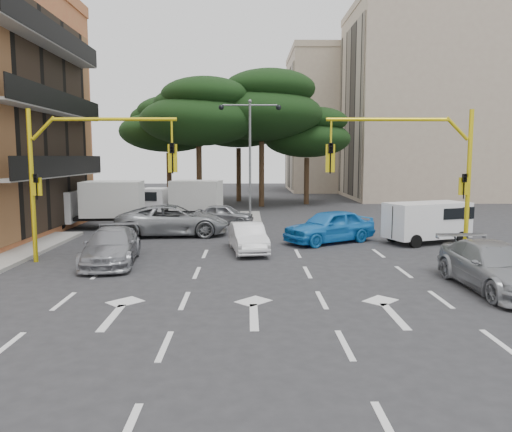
{
  "coord_description": "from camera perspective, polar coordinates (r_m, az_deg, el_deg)",
  "views": [
    {
      "loc": [
        -0.15,
        -17.63,
        4.17
      ],
      "look_at": [
        0.2,
        3.85,
        1.6
      ],
      "focal_mm": 35.0,
      "sensor_mm": 36.0,
      "label": 1
    }
  ],
  "objects": [
    {
      "name": "pine_left_far",
      "position": [
        44.2,
        -9.94,
        10.28
      ],
      "size": [
        8.32,
        8.32,
        9.3
      ],
      "color": "#382616",
      "rests_on": "ground"
    },
    {
      "name": "car_white_hatch",
      "position": [
        21.89,
        -0.92,
        -2.48
      ],
      "size": [
        1.89,
        3.99,
        1.26
      ],
      "primitive_type": "imported",
      "rotation": [
        0.0,
        0.0,
        0.15
      ],
      "color": "white",
      "rests_on": "ground"
    },
    {
      "name": "median_strip",
      "position": [
        33.88,
        -0.68,
        -0.12
      ],
      "size": [
        1.4,
        6.0,
        0.15
      ],
      "primitive_type": "cube",
      "color": "gray",
      "rests_on": "ground"
    },
    {
      "name": "car_silver_cross_b",
      "position": [
        30.87,
        -3.63,
        0.2
      ],
      "size": [
        3.86,
        2.19,
        1.24
      ],
      "primitive_type": "imported",
      "rotation": [
        0.0,
        0.0,
        1.36
      ],
      "color": "#97999E",
      "rests_on": "ground"
    },
    {
      "name": "pine_left_near",
      "position": [
        39.92,
        -6.53,
        11.72
      ],
      "size": [
        9.15,
        9.15,
        10.23
      ],
      "color": "#382616",
      "rests_on": "ground"
    },
    {
      "name": "pine_right",
      "position": [
        43.95,
        5.94,
        9.46
      ],
      "size": [
        7.49,
        7.49,
        8.37
      ],
      "color": "#382616",
      "rests_on": "ground"
    },
    {
      "name": "signal_mast_left",
      "position": [
        20.72,
        -19.77,
        5.63
      ],
      "size": [
        5.79,
        0.37,
        6.0
      ],
      "color": "yellow",
      "rests_on": "ground"
    },
    {
      "name": "ground",
      "position": [
        18.12,
        -0.44,
        -6.48
      ],
      "size": [
        120.0,
        120.0,
        0.0
      ],
      "primitive_type": "plane",
      "color": "#28282B",
      "rests_on": "ground"
    },
    {
      "name": "car_silver_wagon",
      "position": [
        20.27,
        -16.2,
        -3.35
      ],
      "size": [
        2.43,
        4.91,
        1.37
      ],
      "primitive_type": "imported",
      "rotation": [
        0.0,
        0.0,
        0.11
      ],
      "color": "#92949A",
      "rests_on": "ground"
    },
    {
      "name": "apartment_beige_far",
      "position": [
        63.15,
        11.22,
        10.49
      ],
      "size": [
        16.2,
        12.15,
        16.7
      ],
      "color": "tan",
      "rests_on": "ground"
    },
    {
      "name": "box_truck_b",
      "position": [
        33.51,
        -8.4,
        1.84
      ],
      "size": [
        5.54,
        2.93,
        2.6
      ],
      "primitive_type": null,
      "rotation": [
        0.0,
        0.0,
        1.43
      ],
      "color": "white",
      "rests_on": "ground"
    },
    {
      "name": "pine_center",
      "position": [
        41.81,
        0.73,
        12.49
      ],
      "size": [
        9.98,
        9.98,
        11.16
      ],
      "color": "#382616",
      "rests_on": "ground"
    },
    {
      "name": "pine_back",
      "position": [
        46.72,
        -1.95,
        11.04
      ],
      "size": [
        9.15,
        9.15,
        10.23
      ],
      "color": "#382616",
      "rests_on": "ground"
    },
    {
      "name": "car_silver_parked",
      "position": [
        17.41,
        25.64,
        -5.24
      ],
      "size": [
        2.27,
        5.15,
        1.47
      ],
      "primitive_type": "imported",
      "rotation": [
        0.0,
        0.0,
        0.04
      ],
      "color": "#919498",
      "rests_on": "ground"
    },
    {
      "name": "car_silver_cross_a",
      "position": [
        26.75,
        -9.44,
        -0.47
      ],
      "size": [
        6.06,
        3.15,
        1.63
      ],
      "primitive_type": "imported",
      "rotation": [
        0.0,
        0.0,
        1.65
      ],
      "color": "#919498",
      "rests_on": "ground"
    },
    {
      "name": "signal_mast_right",
      "position": [
        20.82,
        18.67,
        5.68
      ],
      "size": [
        5.79,
        0.37,
        6.0
      ],
      "color": "yellow",
      "rests_on": "ground"
    },
    {
      "name": "van_white",
      "position": [
        25.44,
        18.95,
        -0.69
      ],
      "size": [
        4.41,
        3.12,
        2.01
      ],
      "primitive_type": null,
      "rotation": [
        0.0,
        0.0,
        -1.21
      ],
      "color": "white",
      "rests_on": "ground"
    },
    {
      "name": "apartment_beige_near",
      "position": [
        53.8,
        21.48,
        11.89
      ],
      "size": [
        20.2,
        12.15,
        18.7
      ],
      "color": "tan",
      "rests_on": "ground"
    },
    {
      "name": "box_truck_a",
      "position": [
        30.35,
        -17.89,
        1.21
      ],
      "size": [
        5.75,
        2.75,
        2.75
      ],
      "primitive_type": null,
      "rotation": [
        0.0,
        0.0,
        1.64
      ],
      "color": "silver",
      "rests_on": "ground"
    },
    {
      "name": "street_lamp_center",
      "position": [
        33.66,
        -0.69,
        8.96
      ],
      "size": [
        4.16,
        0.36,
        7.77
      ],
      "color": "slate",
      "rests_on": "median_strip"
    },
    {
      "name": "car_blue_compact",
      "position": [
        24.48,
        8.4,
        -1.16
      ],
      "size": [
        5.02,
        4.04,
        1.61
      ],
      "primitive_type": "imported",
      "rotation": [
        0.0,
        0.0,
        -1.03
      ],
      "color": "blue",
      "rests_on": "ground"
    }
  ]
}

